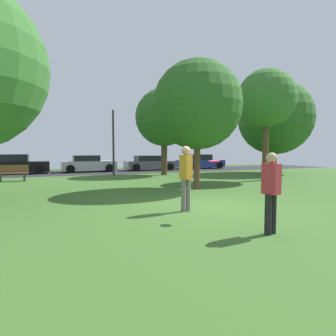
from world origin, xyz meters
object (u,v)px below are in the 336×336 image
parked_car_silver (88,164)px  parked_car_blue (200,162)px  parked_car_black (15,165)px  person_catcher (186,175)px  street_lamp_post (113,143)px  person_thrower (271,189)px  parked_car_grey (150,163)px  maple_tree_near (197,105)px  oak_tree_right (266,99)px  park_bench (12,173)px  birch_tree_lone (275,118)px  maple_tree_far (164,118)px  frisbee_disc (214,161)px

parked_car_silver → parked_car_blue: 10.43m
parked_car_black → parked_car_blue: size_ratio=1.04×
person_catcher → street_lamp_post: size_ratio=0.40×
parked_car_black → street_lamp_post: (6.43, -3.91, 1.59)m
parked_car_silver → person_thrower: bearing=-86.4°
street_lamp_post → parked_car_grey: bearing=44.1°
maple_tree_near → person_catcher: bearing=-122.7°
person_catcher → parked_car_grey: bearing=150.8°
parked_car_blue → oak_tree_right: bearing=-100.2°
parked_car_blue → park_bench: size_ratio=2.75×
oak_tree_right → parked_car_grey: size_ratio=1.44×
maple_tree_near → parked_car_grey: size_ratio=1.29×
maple_tree_near → parked_car_silver: maple_tree_near is taller
birch_tree_lone → parked_car_silver: bearing=152.3°
maple_tree_far → person_catcher: 12.37m
parked_car_black → maple_tree_near: bearing=-56.1°
parked_car_blue → person_thrower: bearing=-115.8°
maple_tree_far → street_lamp_post: (-3.35, 1.11, -1.77)m
parked_car_silver → parked_car_grey: (5.22, -0.09, -0.02)m
parked_car_blue → street_lamp_post: street_lamp_post is taller
person_catcher → oak_tree_right: bearing=112.2°
oak_tree_right → park_bench: size_ratio=3.94×
person_thrower → parked_car_blue: 21.30m
maple_tree_far → person_thrower: (-3.37, -13.91, -3.11)m
birch_tree_lone → parked_car_blue: birch_tree_lone is taller
person_catcher → park_bench: (-5.38, 10.75, -0.56)m
person_thrower → frisbee_disc: (-0.36, 1.54, 0.52)m
birch_tree_lone → frisbee_disc: bearing=-138.8°
birch_tree_lone → oak_tree_right: bearing=-138.5°
maple_tree_near → birch_tree_lone: birch_tree_lone is taller
birch_tree_lone → parked_car_blue: bearing=109.9°
street_lamp_post → maple_tree_near: bearing=-77.4°
birch_tree_lone → park_bench: (-17.77, 1.16, -3.75)m
parked_car_blue → frisbee_disc: bearing=-118.6°
person_thrower → parked_car_blue: size_ratio=0.38×
person_thrower → frisbee_disc: 1.67m
birch_tree_lone → person_thrower: 17.27m
person_thrower → parked_car_black: (-6.41, 18.93, -0.25)m
parked_car_silver → street_lamp_post: 4.46m
parked_car_black → parked_car_grey: parked_car_black is taller
park_bench → person_catcher: bearing=116.6°
person_thrower → parked_car_silver: 19.03m
frisbee_disc → parked_car_silver: frisbee_disc is taller
person_thrower → parked_car_blue: bearing=-39.0°
maple_tree_near → parked_car_grey: 12.92m
oak_tree_right → maple_tree_near: bearing=-162.6°
street_lamp_post → parked_car_silver: bearing=106.9°
oak_tree_right → parked_car_black: oak_tree_right is taller
parked_car_silver → parked_car_blue: bearing=1.0°
oak_tree_right → person_thrower: bearing=-131.6°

